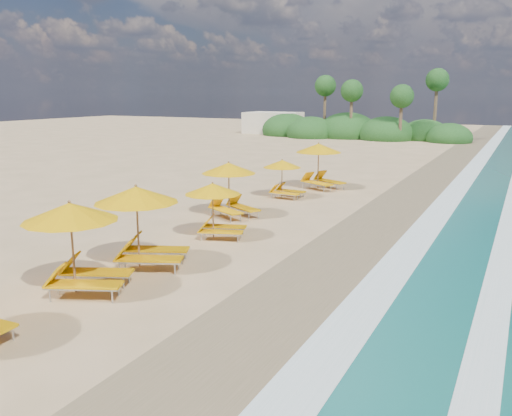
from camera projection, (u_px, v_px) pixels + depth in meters
name	position (u px, v px, depth m)	size (l,w,h in m)	color
ground	(256.00, 239.00, 20.20)	(160.00, 160.00, 0.00)	tan
wet_sand	(358.00, 253.00, 18.41)	(4.00, 160.00, 0.01)	#8C7553
surf_foam	(440.00, 263.00, 17.21)	(4.00, 160.00, 0.01)	white
station_1	(79.00, 241.00, 14.53)	(3.43, 3.40, 2.62)	olive
station_2	(144.00, 221.00, 16.71)	(3.49, 3.46, 2.67)	olive
station_3	(217.00, 207.00, 20.14)	(2.77, 2.71, 2.16)	olive
station_4	(231.00, 186.00, 23.54)	(3.27, 3.26, 2.47)	olive
station_5	(285.00, 176.00, 27.81)	(2.25, 2.09, 2.04)	olive
station_6	(321.00, 163.00, 30.38)	(3.50, 3.49, 2.66)	olive
treeline	(355.00, 130.00, 63.98)	(25.80, 8.80, 9.74)	#163D14
beach_building	(273.00, 123.00, 71.43)	(7.00, 5.00, 2.80)	beige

